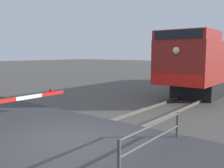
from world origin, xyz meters
The scene contains 6 objects.
ground_plane centered at (0.00, 0.00, 0.00)m, with size 160.00×160.00×0.00m, color #514C47.
rail_track_left centered at (-0.72, 0.00, 0.07)m, with size 0.08×80.00×0.15m, color #59544C.
rail_track_right centered at (0.72, 0.00, 0.07)m, with size 0.08×80.00×0.15m, color #59544C.
road_surface centered at (0.00, 0.00, 0.08)m, with size 36.00×5.28×0.17m, color #38383A.
locomotive centered at (0.00, 15.04, 2.09)m, with size 2.96×16.13×3.99m.
guard_railing centered at (2.29, 0.83, 0.63)m, with size 0.08×3.12×0.95m.
Camera 1 is at (5.34, -4.80, 2.77)m, focal length 39.75 mm.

